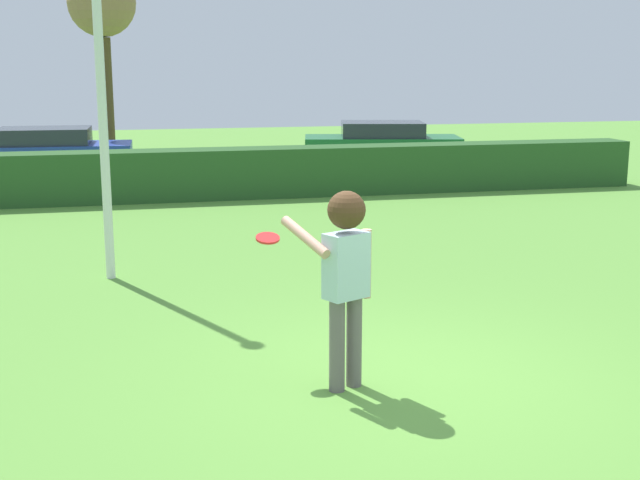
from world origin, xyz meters
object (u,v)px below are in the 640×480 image
person (345,265)px  parked_car_blue (45,151)px  lamppost (99,54)px  parked_car_green (382,143)px  frisbee (268,238)px  willow_tree (102,10)px

person → parked_car_blue: (-3.73, 15.11, -0.45)m
lamppost → person: bearing=-65.2°
parked_car_green → frisbee: bearing=-111.2°
person → parked_car_green: 16.04m
person → parked_car_green: (5.07, 15.21, -0.45)m
parked_car_blue → parked_car_green: (8.79, 0.10, 0.00)m
person → frisbee: (-0.57, 0.68, 0.12)m
lamppost → parked_car_blue: (-1.65, 10.60, -2.27)m
person → willow_tree: size_ratio=0.34×
frisbee → parked_car_green: size_ratio=0.05×
willow_tree → frisbee: bearing=-84.3°
frisbee → person: bearing=-50.3°
parked_car_blue → parked_car_green: size_ratio=0.95×
frisbee → lamppost: lamppost is taller
person → willow_tree: bearing=97.3°
parked_car_green → willow_tree: size_ratio=0.84×
parked_car_blue → willow_tree: size_ratio=0.81×
parked_car_blue → frisbee: bearing=-77.6°
person → frisbee: person is taller
person → parked_car_blue: bearing=103.9°
frisbee → parked_car_blue: frisbee is taller
person → parked_car_blue: 15.57m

